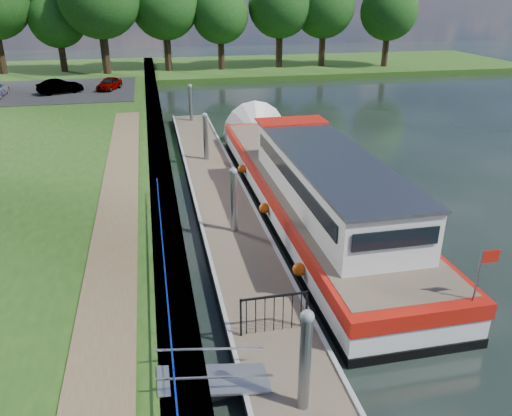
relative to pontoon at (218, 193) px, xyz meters
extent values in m
plane|color=black|center=(0.00, -13.00, -0.18)|extent=(160.00, 160.00, 0.00)
cube|color=#473D2D|center=(-2.55, 2.00, 0.20)|extent=(1.10, 90.00, 0.78)
cube|color=#214413|center=(12.00, 39.00, 0.12)|extent=(60.00, 18.00, 0.60)
cube|color=brown|center=(-4.40, -5.00, 0.62)|extent=(1.60, 40.00, 0.05)
cube|color=black|center=(-11.00, 25.00, 0.62)|extent=(14.00, 12.00, 0.06)
cube|color=#0C2DBF|center=(-2.75, -10.00, 1.29)|extent=(0.04, 18.00, 0.04)
cube|color=#0C2DBF|center=(-2.75, -10.00, 0.94)|extent=(0.03, 18.00, 0.03)
cylinder|color=#0C2DBF|center=(-2.75, -13.00, 0.95)|extent=(0.04, 0.04, 0.72)
cylinder|color=#0C2DBF|center=(-2.75, -11.00, 0.95)|extent=(0.04, 0.04, 0.72)
cylinder|color=#0C2DBF|center=(-2.75, -9.00, 0.95)|extent=(0.04, 0.04, 0.72)
cylinder|color=#0C2DBF|center=(-2.75, -7.00, 0.95)|extent=(0.04, 0.04, 0.72)
cylinder|color=#0C2DBF|center=(-2.75, -5.00, 0.95)|extent=(0.04, 0.04, 0.72)
cylinder|color=#0C2DBF|center=(-2.75, -3.00, 0.95)|extent=(0.04, 0.04, 0.72)
cylinder|color=#0C2DBF|center=(-2.75, -1.00, 0.95)|extent=(0.04, 0.04, 0.72)
cube|color=brown|center=(0.00, 0.00, 0.10)|extent=(2.50, 30.00, 0.24)
cube|color=#9EA0A3|center=(0.00, -12.00, -0.13)|extent=(2.30, 5.00, 0.30)
cube|color=#9EA0A3|center=(0.00, -4.00, -0.13)|extent=(2.30, 5.00, 0.30)
cube|color=#9EA0A3|center=(0.00, 4.00, -0.13)|extent=(2.30, 5.00, 0.30)
cube|color=#9EA0A3|center=(0.00, 12.00, -0.13)|extent=(2.30, 5.00, 0.30)
cube|color=#9EA0A3|center=(1.19, 0.00, 0.25)|extent=(0.12, 30.00, 0.06)
cube|color=#9EA0A3|center=(-1.19, 0.00, 0.25)|extent=(0.12, 30.00, 0.06)
cylinder|color=gray|center=(0.00, -13.50, 0.92)|extent=(0.26, 0.26, 3.40)
sphere|color=gray|center=(0.00, -13.50, 2.62)|extent=(0.30, 0.30, 0.30)
cylinder|color=gray|center=(0.00, -4.50, 0.92)|extent=(0.26, 0.26, 3.40)
sphere|color=gray|center=(0.00, -4.50, 2.62)|extent=(0.30, 0.30, 0.30)
cylinder|color=gray|center=(0.00, 4.50, 0.92)|extent=(0.26, 0.26, 3.40)
sphere|color=gray|center=(0.00, 4.50, 2.62)|extent=(0.30, 0.30, 0.30)
cylinder|color=gray|center=(0.00, 13.50, 0.92)|extent=(0.26, 0.26, 3.40)
sphere|color=gray|center=(0.00, 13.50, 2.62)|extent=(0.30, 0.30, 0.30)
cube|color=#A5A8AD|center=(-1.85, -12.50, 0.42)|extent=(2.58, 1.00, 0.43)
cube|color=#A5A8AD|center=(-1.85, -12.98, 0.92)|extent=(2.58, 0.04, 0.41)
cube|color=#A5A8AD|center=(-1.85, -12.02, 0.92)|extent=(2.58, 0.04, 0.41)
cube|color=black|center=(-0.90, -10.80, 0.80)|extent=(0.05, 0.05, 1.15)
cube|color=black|center=(0.90, -10.80, 0.80)|extent=(0.05, 0.05, 1.15)
cube|color=black|center=(0.00, -10.80, 1.34)|extent=(1.85, 0.05, 0.05)
cube|color=black|center=(-0.75, -10.80, 0.80)|extent=(0.02, 0.02, 1.10)
cube|color=black|center=(-0.50, -10.80, 0.80)|extent=(0.02, 0.02, 1.10)
cube|color=black|center=(-0.25, -10.80, 0.80)|extent=(0.02, 0.02, 1.10)
cube|color=black|center=(0.00, -10.80, 0.80)|extent=(0.02, 0.02, 1.10)
cube|color=black|center=(0.25, -10.80, 0.80)|extent=(0.02, 0.02, 1.10)
cube|color=black|center=(0.50, -10.80, 0.80)|extent=(0.02, 0.02, 1.10)
cube|color=black|center=(0.75, -10.80, 0.80)|extent=(0.02, 0.02, 1.10)
cube|color=black|center=(3.60, -2.21, -0.16)|extent=(4.00, 20.00, 0.55)
cube|color=silver|center=(3.60, -2.21, 0.44)|extent=(3.96, 19.90, 0.65)
cube|color=#B2160C|center=(3.60, -2.21, 1.00)|extent=(4.04, 20.00, 0.48)
cube|color=brown|center=(3.60, -2.21, 1.24)|extent=(3.68, 19.20, 0.04)
cone|color=silver|center=(3.60, 8.19, 0.37)|extent=(4.00, 1.50, 4.00)
cube|color=silver|center=(3.60, -4.71, 2.12)|extent=(3.00, 11.00, 1.75)
cube|color=gray|center=(3.60, -4.71, 3.04)|extent=(3.10, 11.20, 0.10)
cube|color=black|center=(2.08, -4.71, 2.37)|extent=(0.04, 10.00, 0.55)
cube|color=black|center=(5.12, -4.71, 2.37)|extent=(0.04, 10.00, 0.55)
cube|color=black|center=(3.60, 0.84, 2.37)|extent=(2.60, 0.04, 0.55)
cube|color=black|center=(3.60, -10.26, 2.37)|extent=(2.60, 0.04, 0.55)
cube|color=#B2160C|center=(3.60, 0.49, 3.12)|extent=(3.20, 1.60, 0.06)
cylinder|color=gray|center=(5.10, -11.91, 1.97)|extent=(0.05, 0.05, 1.50)
cube|color=#B2160C|center=(5.35, -11.91, 2.52)|extent=(0.50, 0.02, 0.35)
sphere|color=#E9550C|center=(1.48, -8.21, 0.47)|extent=(0.44, 0.44, 0.44)
sphere|color=#E9550C|center=(1.48, -3.21, 0.47)|extent=(0.44, 0.44, 0.44)
sphere|color=#E9550C|center=(1.48, 1.79, 0.47)|extent=(0.44, 0.44, 0.44)
imported|color=#594C47|center=(2.40, -8.74, 2.12)|extent=(0.49, 0.68, 1.72)
cylinder|color=#332316|center=(-17.49, 36.36, 2.52)|extent=(0.83, 0.83, 4.21)
cylinder|color=#332316|center=(-11.50, 36.87, 1.97)|extent=(0.70, 0.70, 3.10)
sphere|color=#133911|center=(-11.50, 36.87, 5.92)|extent=(5.85, 5.85, 5.85)
sphere|color=#133911|center=(-11.67, 37.04, 7.39)|extent=(4.65, 4.65, 4.65)
cylinder|color=#332316|center=(-6.89, 34.36, 2.56)|extent=(0.84, 0.84, 4.29)
cylinder|color=#332316|center=(-0.41, 36.36, 2.33)|extent=(0.79, 0.79, 3.83)
sphere|color=#133911|center=(-0.41, 36.36, 7.23)|extent=(7.24, 7.24, 7.24)
cylinder|color=#332316|center=(5.49, 36.09, 2.05)|extent=(0.72, 0.72, 3.26)
sphere|color=#133911|center=(5.49, 36.09, 6.21)|extent=(6.16, 6.16, 6.16)
cylinder|color=#332316|center=(12.25, 36.38, 2.30)|extent=(0.78, 0.78, 3.77)
sphere|color=#133911|center=(12.25, 36.38, 7.12)|extent=(7.13, 7.13, 7.13)
cylinder|color=#332316|center=(17.42, 36.40, 2.24)|extent=(0.77, 0.77, 3.65)
sphere|color=#133911|center=(17.42, 36.40, 6.90)|extent=(6.89, 6.89, 6.89)
cylinder|color=#332316|center=(24.52, 34.52, 2.12)|extent=(0.74, 0.74, 3.41)
sphere|color=#133911|center=(24.52, 34.52, 6.47)|extent=(6.43, 6.43, 6.43)
imported|color=#999999|center=(-6.12, 24.36, 1.19)|extent=(2.37, 3.39, 1.07)
imported|color=#999999|center=(-10.08, 23.46, 1.24)|extent=(3.79, 2.60, 1.18)
camera|label=1|loc=(-2.76, -21.48, 8.71)|focal=35.00mm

